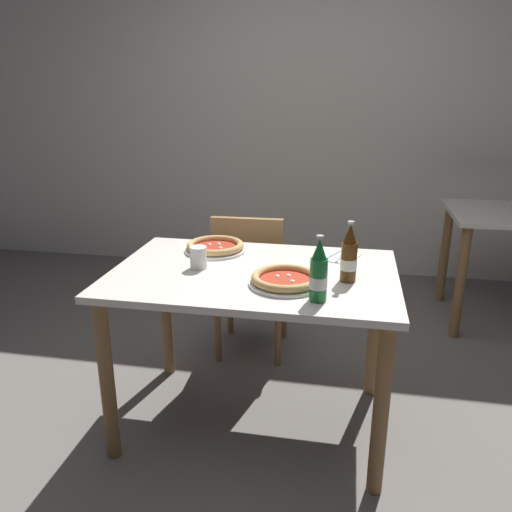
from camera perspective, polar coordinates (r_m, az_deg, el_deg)
ground_plane at (r=2.50m, az=-0.22°, el=-18.06°), size 8.00×8.00×0.00m
back_wall_tiled at (r=4.19m, az=5.68°, el=15.83°), size 7.00×0.10×2.60m
dining_table_main at (r=2.18m, az=-0.24°, el=-4.51°), size 1.20×0.80×0.75m
chair_behind_table at (r=2.82m, az=-0.62°, el=-2.43°), size 0.41×0.41×0.85m
pizza_margherita_near at (r=2.40m, az=-4.62°, el=1.04°), size 0.29×0.29×0.04m
pizza_marinara_far at (r=1.99m, az=3.33°, el=-2.68°), size 0.29×0.29×0.04m
beer_bottle_left at (r=1.82m, az=7.09°, el=-2.01°), size 0.07×0.07×0.25m
beer_bottle_center at (r=2.03m, az=10.47°, el=-0.04°), size 0.07×0.07×0.25m
napkin_with_cutlery at (r=2.35m, az=9.14°, el=-0.00°), size 0.23×0.23×0.01m
paper_cup at (r=2.17m, az=-6.52°, el=-0.16°), size 0.07×0.07×0.09m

